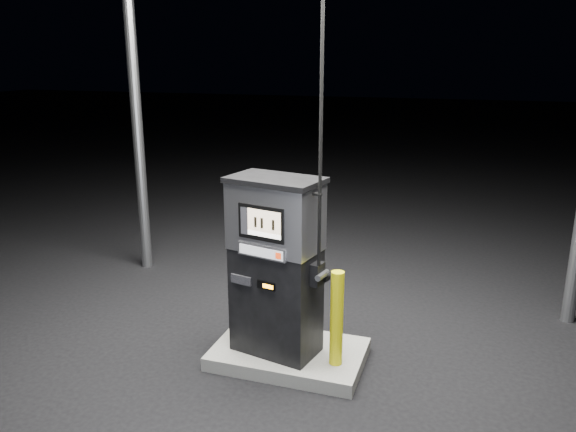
% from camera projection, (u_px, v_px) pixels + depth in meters
% --- Properties ---
extents(ground, '(80.00, 80.00, 0.00)m').
position_uv_depth(ground, '(289.00, 360.00, 6.08)').
color(ground, black).
rests_on(ground, ground).
extents(pump_island, '(1.60, 1.00, 0.15)m').
position_uv_depth(pump_island, '(289.00, 354.00, 6.06)').
color(pump_island, '#61615C').
rests_on(pump_island, ground).
extents(fuel_dispenser, '(1.08, 0.74, 3.90)m').
position_uv_depth(fuel_dispenser, '(276.00, 265.00, 5.75)').
color(fuel_dispenser, black).
rests_on(fuel_dispenser, pump_island).
extents(bollard_left, '(0.12, 0.12, 0.77)m').
position_uv_depth(bollard_left, '(235.00, 299.00, 6.32)').
color(bollard_left, '#CEC90B').
rests_on(bollard_left, pump_island).
extents(bollard_right, '(0.18, 0.18, 1.00)m').
position_uv_depth(bollard_right, '(337.00, 319.00, 5.61)').
color(bollard_right, '#CEC90B').
rests_on(bollard_right, pump_island).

